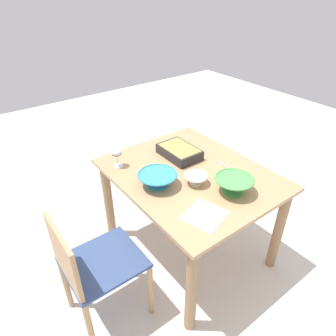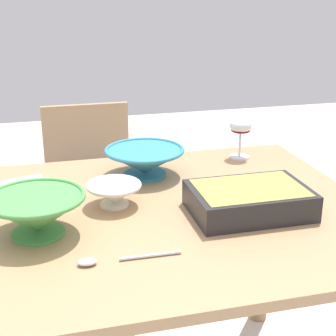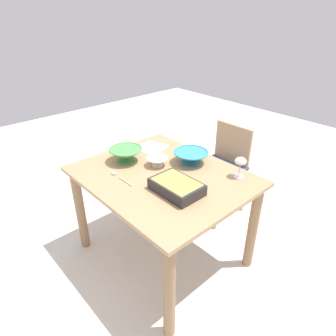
# 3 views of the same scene
# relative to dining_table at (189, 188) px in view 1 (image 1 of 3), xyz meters

# --- Properties ---
(ground_plane) EXTENTS (8.00, 8.00, 0.00)m
(ground_plane) POSITION_rel_dining_table_xyz_m (0.00, 0.00, -0.61)
(ground_plane) COLOR beige
(dining_table) EXTENTS (1.17, 0.96, 0.74)m
(dining_table) POSITION_rel_dining_table_xyz_m (0.00, 0.00, 0.00)
(dining_table) COLOR tan
(dining_table) RESTS_ON ground_plane
(chair) EXTENTS (0.40, 0.45, 0.83)m
(chair) POSITION_rel_dining_table_xyz_m (0.11, -0.83, -0.14)
(chair) COLOR #334772
(chair) RESTS_ON ground_plane
(wine_glass) EXTENTS (0.08, 0.08, 0.15)m
(wine_glass) POSITION_rel_dining_table_xyz_m (-0.38, -0.36, 0.24)
(wine_glass) COLOR white
(wine_glass) RESTS_ON dining_table
(casserole_dish) EXTENTS (0.32, 0.22, 0.07)m
(casserole_dish) POSITION_rel_dining_table_xyz_m (-0.22, 0.08, 0.18)
(casserole_dish) COLOR #262628
(casserole_dish) RESTS_ON dining_table
(mixing_bowl) EXTENTS (0.25, 0.25, 0.11)m
(mixing_bowl) POSITION_rel_dining_table_xyz_m (0.33, 0.07, 0.19)
(mixing_bowl) COLOR #4C994C
(mixing_bowl) RESTS_ON dining_table
(small_bowl) EXTENTS (0.26, 0.26, 0.09)m
(small_bowl) POSITION_rel_dining_table_xyz_m (-0.01, -0.27, 0.19)
(small_bowl) COLOR teal
(small_bowl) RESTS_ON dining_table
(serving_bowl) EXTENTS (0.16, 0.16, 0.07)m
(serving_bowl) POSITION_rel_dining_table_xyz_m (0.12, -0.06, 0.17)
(serving_bowl) COLOR white
(serving_bowl) RESTS_ON dining_table
(serving_spoon) EXTENTS (0.24, 0.03, 0.01)m
(serving_spoon) POSITION_rel_dining_table_xyz_m (0.18, 0.25, 0.14)
(serving_spoon) COLOR silver
(serving_spoon) RESTS_ON dining_table
(napkin) EXTENTS (0.27, 0.28, 0.00)m
(napkin) POSITION_rel_dining_table_xyz_m (0.39, -0.23, 0.14)
(napkin) COLOR #B2CCB7
(napkin) RESTS_ON dining_table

